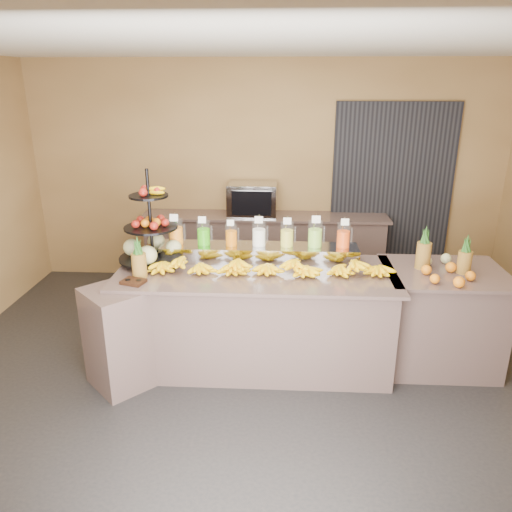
# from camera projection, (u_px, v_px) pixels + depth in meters

# --- Properties ---
(ground) EXTENTS (6.00, 6.00, 0.00)m
(ground) POSITION_uv_depth(u_px,v_px,m) (254.00, 379.00, 4.49)
(ground) COLOR black
(ground) RESTS_ON ground
(room_envelope) EXTENTS (6.04, 5.02, 2.82)m
(room_envelope) POSITION_uv_depth(u_px,v_px,m) (279.00, 157.00, 4.59)
(room_envelope) COLOR brown
(room_envelope) RESTS_ON ground
(buffet_counter) EXTENTS (2.75, 1.25, 0.93)m
(buffet_counter) POSITION_uv_depth(u_px,v_px,m) (243.00, 320.00, 4.59)
(buffet_counter) COLOR gray
(buffet_counter) RESTS_ON ground
(right_counter) EXTENTS (1.08, 0.88, 0.93)m
(right_counter) POSITION_uv_depth(u_px,v_px,m) (439.00, 317.00, 4.63)
(right_counter) COLOR gray
(right_counter) RESTS_ON ground
(back_ledge) EXTENTS (3.10, 0.55, 0.93)m
(back_ledge) POSITION_uv_depth(u_px,v_px,m) (264.00, 250.00, 6.45)
(back_ledge) COLOR gray
(back_ledge) RESTS_ON ground
(pitcher_tray) EXTENTS (1.85, 0.30, 0.15)m
(pitcher_tray) POSITION_uv_depth(u_px,v_px,m) (259.00, 253.00, 4.70)
(pitcher_tray) COLOR gray
(pitcher_tray) RESTS_ON buffet_counter
(juice_pitcher_orange_a) EXTENTS (0.13, 0.14, 0.32)m
(juice_pitcher_orange_a) POSITION_uv_depth(u_px,v_px,m) (176.00, 233.00, 4.68)
(juice_pitcher_orange_a) COLOR silver
(juice_pitcher_orange_a) RESTS_ON pitcher_tray
(juice_pitcher_green) EXTENTS (0.12, 0.13, 0.30)m
(juice_pitcher_green) POSITION_uv_depth(u_px,v_px,m) (204.00, 234.00, 4.67)
(juice_pitcher_green) COLOR silver
(juice_pitcher_green) RESTS_ON pitcher_tray
(juice_pitcher_orange_b) EXTENTS (0.11, 0.12, 0.27)m
(juice_pitcher_orange_b) POSITION_uv_depth(u_px,v_px,m) (231.00, 236.00, 4.66)
(juice_pitcher_orange_b) COLOR silver
(juice_pitcher_orange_b) RESTS_ON pitcher_tray
(juice_pitcher_milk) EXTENTS (0.13, 0.13, 0.31)m
(juice_pitcher_milk) POSITION_uv_depth(u_px,v_px,m) (259.00, 235.00, 4.64)
(juice_pitcher_milk) COLOR silver
(juice_pitcher_milk) RESTS_ON pitcher_tray
(juice_pitcher_lemon) EXTENTS (0.12, 0.13, 0.30)m
(juice_pitcher_lemon) POSITION_uv_depth(u_px,v_px,m) (287.00, 236.00, 4.63)
(juice_pitcher_lemon) COLOR silver
(juice_pitcher_lemon) RESTS_ON pitcher_tray
(juice_pitcher_lime) EXTENTS (0.13, 0.14, 0.32)m
(juice_pitcher_lime) POSITION_uv_depth(u_px,v_px,m) (315.00, 235.00, 4.61)
(juice_pitcher_lime) COLOR silver
(juice_pitcher_lime) RESTS_ON pitcher_tray
(juice_pitcher_orange_c) EXTENTS (0.12, 0.13, 0.30)m
(juice_pitcher_orange_c) POSITION_uv_depth(u_px,v_px,m) (343.00, 237.00, 4.60)
(juice_pitcher_orange_c) COLOR silver
(juice_pitcher_orange_c) RESTS_ON pitcher_tray
(banana_heap) EXTENTS (2.19, 0.20, 0.18)m
(banana_heap) POSITION_uv_depth(u_px,v_px,m) (269.00, 265.00, 4.40)
(banana_heap) COLOR yellow
(banana_heap) RESTS_ON buffet_counter
(fruit_stand) EXTENTS (0.69, 0.69, 0.88)m
(fruit_stand) POSITION_uv_depth(u_px,v_px,m) (156.00, 240.00, 4.60)
(fruit_stand) COLOR black
(fruit_stand) RESTS_ON buffet_counter
(condiment_caddy) EXTENTS (0.22, 0.19, 0.03)m
(condiment_caddy) POSITION_uv_depth(u_px,v_px,m) (133.00, 282.00, 4.20)
(condiment_caddy) COLOR black
(condiment_caddy) RESTS_ON buffet_counter
(pineapple_left_a) EXTENTS (0.13, 0.13, 0.38)m
(pineapple_left_a) POSITION_uv_depth(u_px,v_px,m) (139.00, 262.00, 4.29)
(pineapple_left_a) COLOR brown
(pineapple_left_a) RESTS_ON buffet_counter
(pineapple_left_b) EXTENTS (0.13, 0.13, 0.39)m
(pineapple_left_b) POSITION_uv_depth(u_px,v_px,m) (175.00, 239.00, 4.87)
(pineapple_left_b) COLOR brown
(pineapple_left_b) RESTS_ON buffet_counter
(right_fruit_pile) EXTENTS (0.46, 0.44, 0.24)m
(right_fruit_pile) POSITION_uv_depth(u_px,v_px,m) (444.00, 266.00, 4.36)
(right_fruit_pile) COLOR brown
(right_fruit_pile) RESTS_ON right_counter
(oven_warmer) EXTENTS (0.62, 0.44, 0.40)m
(oven_warmer) POSITION_uv_depth(u_px,v_px,m) (253.00, 199.00, 6.24)
(oven_warmer) COLOR gray
(oven_warmer) RESTS_ON back_ledge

